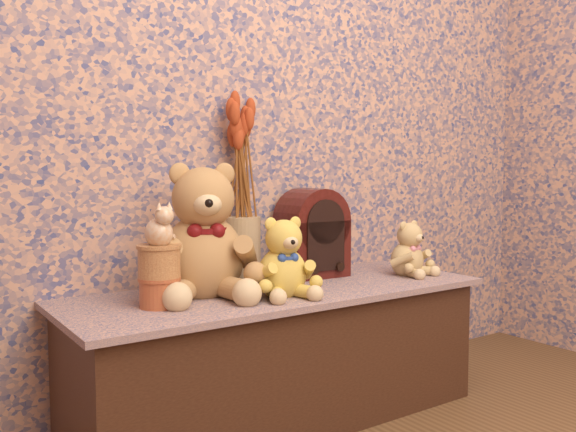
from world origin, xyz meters
The scene contains 10 objects.
display_shelf centered at (0.00, 1.25, 0.22)m, with size 1.40×0.52×0.43m, color navy.
teddy_large centered at (-0.25, 1.31, 0.65)m, with size 0.35×0.41×0.44m, color #B07344, non-canonical shape.
teddy_medium centered at (-0.05, 1.16, 0.56)m, with size 0.21×0.25×0.26m, color #BE8E35, non-canonical shape.
teddy_small centered at (0.53, 1.20, 0.54)m, with size 0.17×0.20×0.21m, color tan, non-canonical shape.
cathedral_radio centered at (0.23, 1.38, 0.59)m, with size 0.23×0.17×0.32m, color #3B0F0A, non-canonical shape.
ceramic_vase centered at (-0.03, 1.44, 0.54)m, with size 0.13×0.13×0.22m, color tan.
dried_stalks centered at (-0.03, 1.44, 0.85)m, with size 0.21×0.21×0.39m, color #AD3C1B, non-canonical shape.
biscuit_tin_lower centered at (-0.42, 1.23, 0.47)m, with size 0.11×0.11×0.08m, color #C37639.
biscuit_tin_upper centered at (-0.42, 1.23, 0.56)m, with size 0.12×0.12×0.09m, color tan.
cat_figurine centered at (-0.42, 1.23, 0.67)m, with size 0.09×0.10×0.13m, color silver, non-canonical shape.
Camera 1 is at (-1.08, -0.36, 0.82)m, focal length 37.89 mm.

